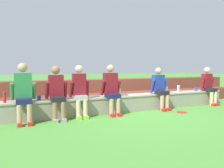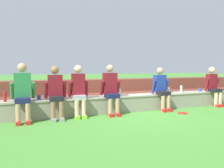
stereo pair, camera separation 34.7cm
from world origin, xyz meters
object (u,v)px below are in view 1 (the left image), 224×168
Objects in this scene: person_far_left at (23,91)px; plastic_cup_middle at (39,98)px; person_far_right at (160,87)px; water_bottle_near_right at (167,89)px; frisbee at (182,112)px; water_bottle_near_left at (120,92)px; plastic_cup_right_end at (196,89)px; water_bottle_center_gap at (4,97)px; person_left_of_center at (57,91)px; person_center at (80,90)px; water_bottle_mid_left at (178,88)px; person_rightmost_edge at (209,85)px; person_right_of_center at (112,89)px.

plastic_cup_middle is at bearing 38.25° from person_far_left.
water_bottle_near_right is (0.44, 0.22, -0.10)m from person_far_right.
water_bottle_near_right reaches higher than frisbee.
water_bottle_near_left reaches higher than plastic_cup_right_end.
water_bottle_near_left is at bearing -179.77° from water_bottle_near_right.
person_far_left is 5.34× the size of water_bottle_center_gap.
person_left_of_center is at bearing -173.41° from water_bottle_near_left.
person_left_of_center is 0.58m from person_center.
person_left_of_center is at bearing -176.97° from water_bottle_mid_left.
person_far_right is 5.59× the size of water_bottle_near_right.
person_rightmost_edge is at bearing -0.12° from person_left_of_center.
plastic_cup_right_end is (0.84, 0.05, -0.06)m from water_bottle_mid_left.
water_bottle_near_left is 1.72m from water_bottle_near_right.
person_far_right is 4.94× the size of water_bottle_center_gap.
plastic_cup_middle is at bearing 163.02° from person_center.
person_center is 0.89m from person_right_of_center.
plastic_cup_right_end is (4.89, 0.26, -0.17)m from person_left_of_center.
water_bottle_near_right is (4.73, 0.04, -0.02)m from water_bottle_center_gap.
person_right_of_center is 1.89m from plastic_cup_middle.
person_center is at bearing -175.40° from water_bottle_near_right.
person_right_of_center is at bearing -1.44° from person_left_of_center.
person_far_left is at bearing 179.69° from person_center.
frisbee is at bearing -10.93° from person_left_of_center.
plastic_cup_right_end is at bearing -0.18° from plastic_cup_middle.
person_rightmost_edge is (5.21, -0.01, -0.01)m from person_left_of_center.
water_bottle_center_gap reaches higher than water_bottle_mid_left.
water_bottle_mid_left reaches higher than plastic_cup_middle.
water_bottle_center_gap is at bearing 175.27° from person_right_of_center.
person_far_right is (1.67, 0.04, -0.04)m from person_right_of_center.
plastic_cup_right_end is at bearing 3.04° from person_left_of_center.
person_center reaches higher than person_rightmost_edge.
person_rightmost_edge is 1.18m from water_bottle_mid_left.
water_bottle_near_left is 2.24m from plastic_cup_middle.
person_left_of_center is at bearing 177.98° from person_center.
person_right_of_center is at bearing -179.60° from person_rightmost_edge.
water_bottle_center_gap is 2.30× the size of plastic_cup_middle.
person_right_of_center is 1.06× the size of person_far_right.
person_rightmost_edge is 1.66m from water_bottle_near_right.
person_rightmost_edge is 5.16× the size of water_bottle_mid_left.
water_bottle_mid_left is at bearing 5.55° from person_right_of_center.
frisbee is at bearing -29.26° from water_bottle_near_left.
plastic_cup_right_end is (5.65, 0.27, -0.21)m from person_far_left.
water_bottle_near_left reaches higher than frisbee.
water_bottle_center_gap reaches higher than water_bottle_near_left.
person_left_of_center is 4.06m from water_bottle_mid_left.
person_right_of_center is 1.67m from person_far_right.
frisbee is at bearing -13.82° from plastic_cup_middle.
water_bottle_near_right reaches higher than plastic_cup_right_end.
person_far_right reaches higher than plastic_cup_right_end.
plastic_cup_right_end is 5.29m from plastic_cup_middle.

